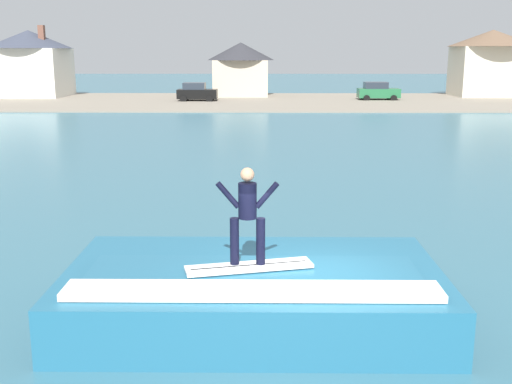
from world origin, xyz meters
name	(u,v)px	position (x,y,z in m)	size (l,w,h in m)	color
ground_plane	(305,336)	(0.00, 0.00, 0.00)	(260.00, 260.00, 0.00)	#336577
wave_crest	(253,293)	(-0.91, 0.65, 0.54)	(6.81, 3.95, 1.14)	#236280
surfboard	(249,267)	(-0.98, 0.32, 1.17)	(2.29, 0.99, 0.06)	white
surfer	(247,211)	(-1.01, 0.38, 2.17)	(1.10, 0.32, 1.73)	black
shoreline_bank	(270,101)	(0.00, 51.82, 0.06)	(120.00, 22.44, 0.11)	gray
car_near_shore	(197,92)	(-7.25, 51.72, 0.95)	(3.89, 2.31, 1.86)	black
car_far_shore	(378,91)	(10.79, 53.25, 0.95)	(4.12, 2.30, 1.86)	#23663D
house_with_chimney	(30,61)	(-25.68, 57.75, 3.86)	(9.12, 9.12, 7.51)	silver
house_gabled_white	(491,59)	(23.79, 58.60, 4.05)	(9.37, 9.37, 7.11)	beige
house_small_cottage	(241,67)	(-3.13, 58.58, 3.23)	(7.18, 7.18, 5.79)	beige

